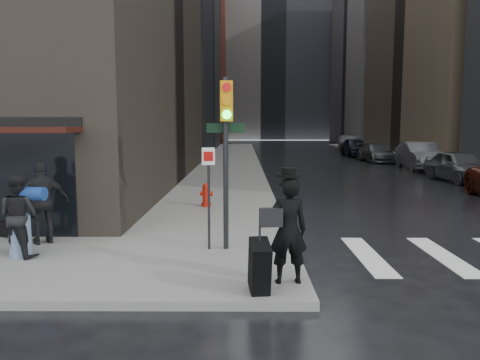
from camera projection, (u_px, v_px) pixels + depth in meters
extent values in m
plane|color=black|center=(198.00, 270.00, 8.95)|extent=(140.00, 140.00, 0.00)
cube|color=slate|center=(232.00, 159.00, 35.74)|extent=(4.00, 50.00, 0.15)
cube|color=slate|center=(408.00, 159.00, 35.66)|extent=(3.00, 50.00, 0.15)
cube|color=silver|center=(367.00, 255.00, 9.92)|extent=(0.50, 3.00, 0.01)
cube|color=silver|center=(443.00, 255.00, 9.91)|extent=(0.50, 3.00, 0.01)
cube|color=brown|center=(149.00, 54.00, 69.02)|extent=(22.00, 20.00, 26.00)
cube|color=slate|center=(424.00, 53.00, 64.87)|extent=(22.00, 20.00, 25.00)
cube|color=slate|center=(271.00, 50.00, 84.43)|extent=(40.00, 12.00, 32.00)
imported|color=black|center=(288.00, 230.00, 7.68)|extent=(0.69, 0.49, 1.77)
cylinder|color=black|center=(289.00, 176.00, 7.57)|extent=(0.38, 0.38, 0.05)
cylinder|color=black|center=(289.00, 172.00, 7.57)|extent=(0.24, 0.24, 0.14)
cube|color=black|center=(271.00, 217.00, 7.57)|extent=(0.39, 0.16, 0.31)
cube|color=black|center=(260.00, 267.00, 7.28)|extent=(0.37, 0.72, 0.90)
cylinder|color=black|center=(260.00, 237.00, 7.22)|extent=(0.04, 0.04, 0.41)
imported|color=black|center=(19.00, 216.00, 9.22)|extent=(0.96, 0.85, 1.65)
cube|color=black|center=(11.00, 229.00, 9.54)|extent=(0.55, 0.41, 0.31)
cylinder|color=navy|center=(33.00, 194.00, 9.18)|extent=(0.53, 0.34, 0.26)
imported|color=black|center=(43.00, 202.00, 10.23)|extent=(1.16, 0.97, 1.85)
cylinder|color=black|center=(226.00, 165.00, 9.70)|extent=(0.11, 0.11, 3.57)
cube|color=orange|center=(226.00, 101.00, 9.35)|extent=(0.27, 0.19, 0.80)
cylinder|color=red|center=(227.00, 87.00, 9.23)|extent=(0.18, 0.07, 0.18)
cylinder|color=orange|center=(227.00, 101.00, 9.27)|extent=(0.18, 0.07, 0.18)
cylinder|color=#19E533|center=(227.00, 115.00, 9.30)|extent=(0.18, 0.07, 0.18)
cylinder|color=black|center=(209.00, 199.00, 9.75)|extent=(0.05, 0.05, 2.14)
cube|color=white|center=(208.00, 156.00, 9.61)|extent=(0.27, 0.05, 0.36)
cube|color=black|center=(226.00, 128.00, 9.69)|extent=(0.80, 0.13, 0.20)
cylinder|color=#B51A0B|center=(206.00, 205.00, 14.98)|extent=(0.33, 0.33, 0.10)
cylinder|color=#B51A0B|center=(206.00, 197.00, 14.95)|extent=(0.25, 0.25, 0.62)
sphere|color=#B51A0B|center=(206.00, 186.00, 14.91)|extent=(0.23, 0.23, 0.23)
cylinder|color=#B51A0B|center=(206.00, 193.00, 14.94)|extent=(0.42, 0.17, 0.14)
imported|color=#4B4C51|center=(459.00, 166.00, 22.44)|extent=(2.10, 4.54, 1.51)
imported|color=#46464B|center=(420.00, 156.00, 28.32)|extent=(2.12, 5.19, 1.67)
imported|color=#3B3B40|center=(376.00, 153.00, 34.24)|extent=(2.17, 4.69, 1.33)
imported|color=black|center=(355.00, 147.00, 40.11)|extent=(1.88, 4.62, 1.57)
imported|color=#39393E|center=(350.00, 144.00, 46.00)|extent=(2.08, 5.07, 1.64)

